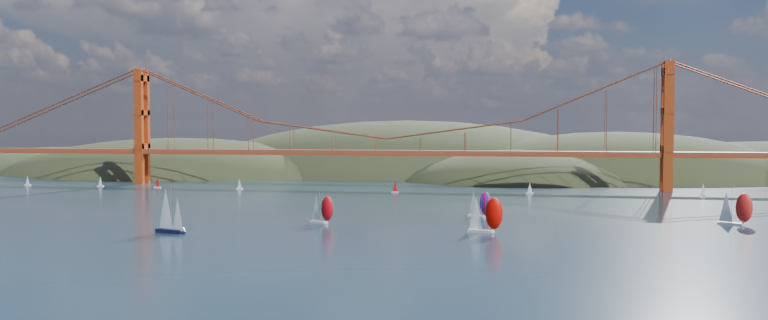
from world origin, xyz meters
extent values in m
plane|color=black|center=(0.00, 0.00, 0.00)|extent=(1200.00, 1200.00, 0.00)
ellipsoid|color=black|center=(-140.00, 260.00, -11.20)|extent=(240.00, 140.00, 64.00)
ellipsoid|color=black|center=(-10.00, 300.00, -16.80)|extent=(300.00, 180.00, 96.00)
ellipsoid|color=black|center=(110.00, 270.00, -13.30)|extent=(220.00, 140.00, 76.00)
ellipsoid|color=black|center=(60.00, 240.00, -8.40)|extent=(140.00, 110.00, 48.00)
ellipsoid|color=black|center=(-230.00, 290.00, -7.70)|extent=(200.00, 140.00, 44.00)
cube|color=brown|center=(0.00, 180.00, 16.00)|extent=(440.00, 7.00, 1.60)
cube|color=#8E320A|center=(0.00, 180.00, 14.80)|extent=(440.00, 7.00, 0.80)
cube|color=#8E320A|center=(-120.00, 180.00, 27.50)|extent=(4.00, 8.50, 55.00)
cube|color=#8E320A|center=(120.00, 180.00, 27.50)|extent=(4.00, 8.50, 55.00)
cube|color=black|center=(-29.40, 26.79, 0.49)|extent=(8.53, 4.36, 0.99)
cylinder|color=#99999E|center=(-29.00, 26.69, 6.91)|extent=(0.12, 0.12, 11.86)
cone|color=white|center=(-30.83, 27.18, 6.32)|extent=(5.64, 5.64, 10.44)
cone|color=white|center=(-27.02, 26.15, 5.14)|extent=(4.03, 4.03, 8.30)
cube|color=white|center=(3.34, 52.08, 0.33)|extent=(5.66, 3.66, 0.66)
cylinder|color=#99999E|center=(3.59, 51.97, 4.79)|extent=(0.08, 0.08, 8.26)
cone|color=white|center=(2.43, 52.48, 4.38)|extent=(4.07, 4.07, 7.27)
ellipsoid|color=#B9070E|center=(6.10, 50.84, 4.38)|extent=(4.51, 3.79, 6.94)
cube|color=silver|center=(49.46, 41.62, 0.39)|extent=(6.72, 3.12, 0.78)
cylinder|color=#99999E|center=(49.78, 41.55, 5.64)|extent=(0.10, 0.10, 9.73)
cone|color=white|center=(48.32, 41.86, 5.16)|extent=(4.31, 4.31, 8.56)
ellipsoid|color=#D60800|center=(52.95, 40.88, 5.16)|extent=(5.03, 3.73, 8.17)
cube|color=silver|center=(117.20, 69.41, 0.38)|extent=(6.50, 4.48, 0.77)
cylinder|color=#99999E|center=(117.48, 69.27, 5.55)|extent=(0.10, 0.10, 9.57)
cone|color=white|center=(116.17, 69.93, 5.07)|extent=(4.80, 4.80, 8.42)
ellipsoid|color=red|center=(120.33, 67.82, 5.07)|extent=(5.25, 4.52, 8.04)
cube|color=silver|center=(46.49, 74.13, 0.33)|extent=(5.63, 3.31, 0.65)
cylinder|color=#99999E|center=(46.75, 74.04, 4.73)|extent=(0.08, 0.08, 8.16)
cone|color=white|center=(45.58, 74.47, 4.32)|extent=(3.91, 3.91, 7.18)
ellipsoid|color=red|center=(49.30, 73.10, 4.32)|extent=(4.40, 3.56, 6.85)
cube|color=silver|center=(-166.29, 158.33, 0.25)|extent=(3.00, 1.00, 0.50)
cone|color=white|center=(-166.29, 158.33, 2.60)|extent=(2.00, 2.00, 4.20)
cube|color=silver|center=(-129.84, 159.26, 0.25)|extent=(3.00, 1.00, 0.50)
cone|color=white|center=(-129.84, 159.26, 2.60)|extent=(2.00, 2.00, 4.20)
cube|color=silver|center=(-100.61, 157.24, 0.25)|extent=(3.00, 1.00, 0.50)
cone|color=red|center=(-100.61, 157.24, 2.60)|extent=(2.00, 2.00, 4.20)
cube|color=silver|center=(-61.85, 157.23, 0.25)|extent=(3.00, 1.00, 0.50)
cone|color=white|center=(-61.85, 157.23, 2.60)|extent=(2.00, 2.00, 4.20)
cube|color=silver|center=(131.12, 163.56, 0.25)|extent=(3.00, 1.00, 0.50)
cone|color=white|center=(131.12, 163.56, 2.60)|extent=(2.00, 2.00, 4.20)
cube|color=silver|center=(63.07, 157.73, 0.25)|extent=(3.00, 1.00, 0.50)
cone|color=white|center=(63.07, 157.73, 2.60)|extent=(2.00, 2.00, 4.20)
cube|color=silver|center=(8.10, 153.05, 0.25)|extent=(3.00, 1.00, 0.50)
cone|color=red|center=(8.10, 153.05, 2.60)|extent=(2.00, 2.00, 4.20)
camera|label=1|loc=(60.08, -152.17, 27.50)|focal=35.00mm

